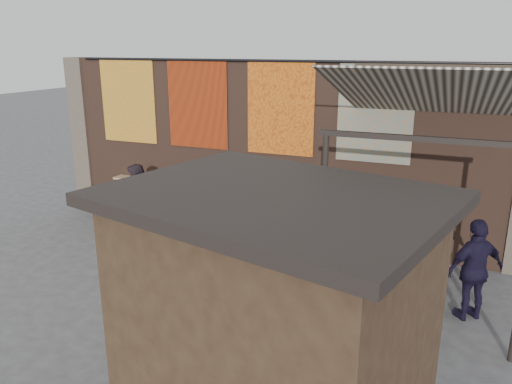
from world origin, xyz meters
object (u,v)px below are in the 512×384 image
at_px(scooter_stool_2, 194,221).
at_px(scooter_stool_7, 316,236).
at_px(shopper_navy, 475,270).
at_px(shopper_tan, 321,256).
at_px(scooter_stool_4, 242,225).
at_px(scooter_stool_1, 173,217).
at_px(scooter_stool_0, 152,215).
at_px(diner_right, 139,202).
at_px(scooter_stool_5, 263,228).
at_px(shopper_grey, 389,266).
at_px(shelf_box, 310,193).
at_px(diner_left, 188,201).
at_px(scooter_stool_6, 288,235).
at_px(scooter_stool_8, 341,242).
at_px(market_stall, 273,343).
at_px(scooter_stool_3, 218,225).

bearing_deg(scooter_stool_2, scooter_stool_7, 0.52).
bearing_deg(shopper_navy, shopper_tan, -32.05).
bearing_deg(scooter_stool_4, scooter_stool_1, -179.94).
xyz_separation_m(scooter_stool_0, diner_right, (0.08, -0.61, 0.53)).
height_order(scooter_stool_5, shopper_tan, shopper_tan).
height_order(scooter_stool_7, shopper_grey, shopper_grey).
distance_m(shelf_box, scooter_stool_4, 1.74).
bearing_deg(scooter_stool_1, scooter_stool_7, -0.88).
bearing_deg(shopper_tan, diner_left, 112.53).
distance_m(scooter_stool_1, scooter_stool_6, 2.93).
bearing_deg(scooter_stool_5, shopper_tan, -44.38).
distance_m(scooter_stool_7, diner_left, 3.11).
height_order(scooter_stool_0, shopper_tan, shopper_tan).
distance_m(scooter_stool_2, scooter_stool_8, 3.45).
bearing_deg(scooter_stool_8, scooter_stool_0, -179.92).
xyz_separation_m(scooter_stool_6, shopper_navy, (3.64, -1.52, 0.50)).
xyz_separation_m(scooter_stool_5, scooter_stool_8, (1.75, 0.03, -0.06)).
height_order(shopper_navy, shopper_grey, shopper_grey).
relative_size(scooter_stool_6, diner_left, 0.45).
relative_size(scooter_stool_4, market_stall, 0.29).
bearing_deg(scooter_stool_2, shopper_navy, -14.29).
xyz_separation_m(scooter_stool_5, scooter_stool_6, (0.60, -0.02, -0.07)).
xyz_separation_m(scooter_stool_7, diner_left, (-3.08, 0.02, 0.40)).
height_order(scooter_stool_8, shopper_grey, shopper_grey).
height_order(scooter_stool_5, scooter_stool_6, scooter_stool_5).
distance_m(scooter_stool_7, shopper_navy, 3.43).
height_order(scooter_stool_2, shopper_grey, shopper_grey).
height_order(scooter_stool_4, shopper_navy, shopper_navy).
distance_m(scooter_stool_5, diner_left, 1.91).
height_order(scooter_stool_1, market_stall, market_stall).
distance_m(scooter_stool_6, scooter_stool_7, 0.62).
bearing_deg(diner_left, shopper_navy, -9.63).
xyz_separation_m(scooter_stool_2, scooter_stool_5, (1.71, 0.03, 0.05)).
bearing_deg(diner_right, shelf_box, 24.84).
bearing_deg(scooter_stool_1, scooter_stool_6, -1.48).
relative_size(scooter_stool_2, scooter_stool_5, 0.89).
bearing_deg(shopper_navy, scooter_stool_3, -52.10).
distance_m(scooter_stool_2, scooter_stool_5, 1.71).
height_order(scooter_stool_4, scooter_stool_5, scooter_stool_5).
distance_m(scooter_stool_3, diner_right, 1.87).
height_order(scooter_stool_7, shopper_navy, shopper_navy).
distance_m(scooter_stool_0, scooter_stool_1, 0.58).
distance_m(scooter_stool_2, diner_left, 0.48).
bearing_deg(scooter_stool_1, shopper_tan, -23.54).
xyz_separation_m(scooter_stool_3, scooter_stool_7, (2.31, 0.03, 0.07)).
bearing_deg(shopper_grey, scooter_stool_0, -23.03).
xyz_separation_m(scooter_stool_3, shopper_navy, (5.34, -1.51, 0.50)).
relative_size(scooter_stool_5, diner_left, 0.54).
height_order(scooter_stool_4, shopper_tan, shopper_tan).
bearing_deg(scooter_stool_0, scooter_stool_3, -1.81).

